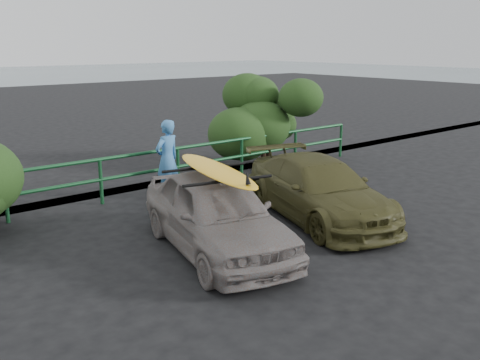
% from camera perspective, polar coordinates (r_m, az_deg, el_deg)
% --- Properties ---
extents(ground, '(80.00, 80.00, 0.00)m').
position_cam_1_polar(ground, '(8.82, 5.98, -8.68)').
color(ground, black).
extents(guardrail, '(14.00, 0.08, 1.04)m').
position_cam_1_polar(guardrail, '(12.49, -10.47, 0.62)').
color(guardrail, '#134422').
rests_on(guardrail, ground).
extents(shrub_right, '(3.20, 2.40, 2.50)m').
position_cam_1_polar(shrub_right, '(15.70, 4.68, 6.33)').
color(shrub_right, '#223F17').
rests_on(shrub_right, ground).
extents(sedan, '(2.45, 4.17, 1.33)m').
position_cam_1_polar(sedan, '(8.99, -2.55, -3.62)').
color(sedan, slate).
rests_on(sedan, ground).
extents(olive_vehicle, '(2.82, 4.46, 1.20)m').
position_cam_1_polar(olive_vehicle, '(10.83, 8.40, -0.98)').
color(olive_vehicle, '#423F1D').
rests_on(olive_vehicle, ground).
extents(man, '(0.72, 0.55, 1.79)m').
position_cam_1_polar(man, '(12.24, -7.76, 2.24)').
color(man, '#3C79B6').
rests_on(man, ground).
extents(roof_rack, '(1.73, 1.39, 0.05)m').
position_cam_1_polar(roof_rack, '(8.80, -2.60, 0.66)').
color(roof_rack, black).
rests_on(roof_rack, sedan).
extents(surfboard, '(1.24, 2.89, 0.08)m').
position_cam_1_polar(surfboard, '(8.79, -2.60, 1.09)').
color(surfboard, yellow).
rests_on(surfboard, roof_rack).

